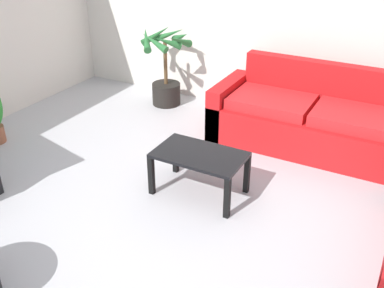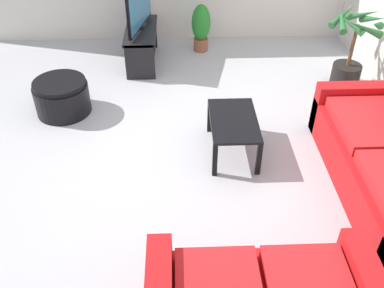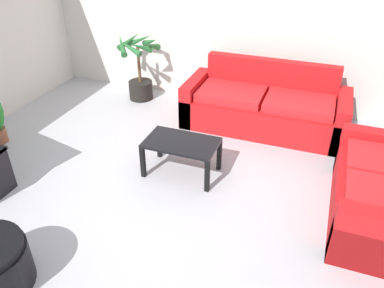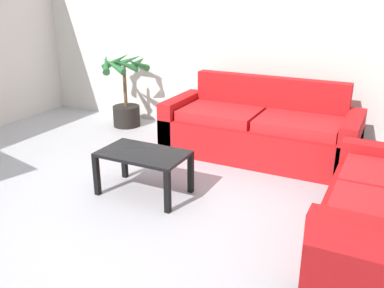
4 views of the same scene
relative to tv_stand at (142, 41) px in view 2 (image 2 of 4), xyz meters
The scene contains 7 objects.
ground_plane 2.16m from the tv_stand, ahead, with size 6.60×6.60×0.00m, color #B2B2B7.
tv_stand is the anchor object (origin of this frame).
tv 0.50m from the tv_stand, 76.84° to the left, with size 0.99×0.27×0.61m.
coffee_table 2.47m from the tv_stand, 26.74° to the left, with size 0.84×0.51×0.43m.
potted_palm 2.96m from the tv_stand, 74.62° to the left, with size 0.73×0.73×1.06m.
potted_plant_small 0.98m from the tv_stand, 112.76° to the left, with size 0.29×0.29×0.74m.
ottoman 1.63m from the tv_stand, 35.14° to the right, with size 0.68×0.68×0.43m.
Camera 2 is at (3.87, 0.22, 3.05)m, focal length 40.21 mm.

